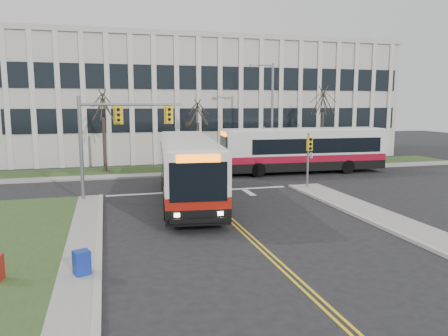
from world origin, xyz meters
The scene contains 17 objects.
ground centered at (0.00, 0.00, 0.00)m, with size 120.00×120.00×0.00m, color black.
sidewalk_west centered at (-7.00, -5.00, 0.07)m, with size 1.20×26.00×0.14m, color #9E9B93.
sidewalk_east centered at (7.50, -5.00, 0.07)m, with size 2.00×26.00×0.14m, color #9E9B93.
sidewalk_cross centered at (5.00, 15.20, 0.07)m, with size 44.00×1.60×0.14m, color #9E9B93.
building_lawn centered at (5.00, 18.00, 0.06)m, with size 44.00×5.00×0.12m, color #30491F.
office_building centered at (5.00, 30.00, 6.00)m, with size 40.00×16.00×12.00m, color beige.
mast_arm_signal centered at (-5.62, 7.16, 4.26)m, with size 6.11×0.38×6.20m.
signal_pole_near centered at (7.20, 6.90, 2.50)m, with size 0.34×0.39×3.80m.
signal_pole_far centered at (7.20, 15.40, 2.50)m, with size 0.34×0.39×3.80m.
streetlight centered at (8.03, 16.20, 5.19)m, with size 2.15×0.25×9.20m.
directory_sign centered at (2.50, 17.50, 1.17)m, with size 1.50×0.12×2.00m.
tree_left centered at (-6.00, 18.00, 5.51)m, with size 1.80×1.80×7.70m.
tree_mid centered at (2.00, 18.20, 4.88)m, with size 1.80×1.80×6.82m.
tree_right centered at (14.00, 18.00, 5.91)m, with size 1.80×1.80×8.25m.
bus_main centered at (-1.24, 5.69, 1.82)m, with size 2.96×13.68×3.65m, color silver, non-canonical shape.
bus_cross centered at (10.01, 13.64, 1.81)m, with size 2.95×13.61×3.63m, color silver, non-canonical shape.
newspaper_box_blue centered at (-6.80, -5.03, 0.47)m, with size 0.50×0.45×0.95m, color navy.
Camera 1 is at (-5.87, -19.60, 5.76)m, focal length 35.00 mm.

